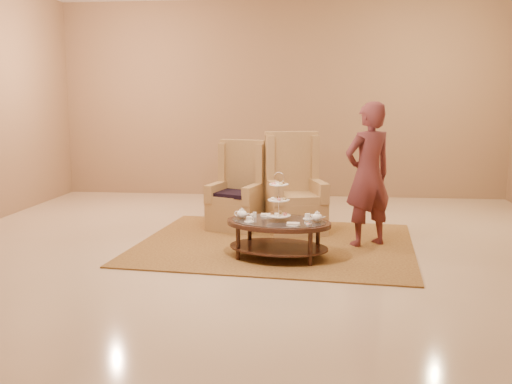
# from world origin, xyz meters

# --- Properties ---
(ground) EXTENTS (8.00, 8.00, 0.00)m
(ground) POSITION_xyz_m (0.00, 0.00, 0.00)
(ground) COLOR beige
(ground) RESTS_ON ground
(ceiling) EXTENTS (8.00, 8.00, 0.02)m
(ceiling) POSITION_xyz_m (0.00, 0.00, 0.00)
(ceiling) COLOR beige
(ceiling) RESTS_ON ground
(wall_back) EXTENTS (8.00, 0.04, 3.50)m
(wall_back) POSITION_xyz_m (0.00, 4.00, 1.75)
(wall_back) COLOR #916E4F
(wall_back) RESTS_ON ground
(rug) EXTENTS (3.50, 3.01, 0.02)m
(rug) POSITION_xyz_m (0.18, 0.39, 0.01)
(rug) COLOR olive
(rug) RESTS_ON ground
(tea_table) EXTENTS (1.29, 1.00, 0.97)m
(tea_table) POSITION_xyz_m (0.26, -0.25, 0.35)
(tea_table) COLOR black
(tea_table) RESTS_ON ground
(armchair_left) EXTENTS (0.79, 0.81, 1.20)m
(armchair_left) POSITION_xyz_m (-0.39, 1.24, 0.41)
(armchair_left) COLOR tan
(armchair_left) RESTS_ON ground
(armchair_right) EXTENTS (0.88, 0.90, 1.32)m
(armchair_right) POSITION_xyz_m (0.37, 1.13, 0.44)
(armchair_right) COLOR tan
(armchair_right) RESTS_ON ground
(person) EXTENTS (0.75, 0.68, 1.72)m
(person) POSITION_xyz_m (1.28, 0.43, 0.86)
(person) COLOR #5E282A
(person) RESTS_ON ground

